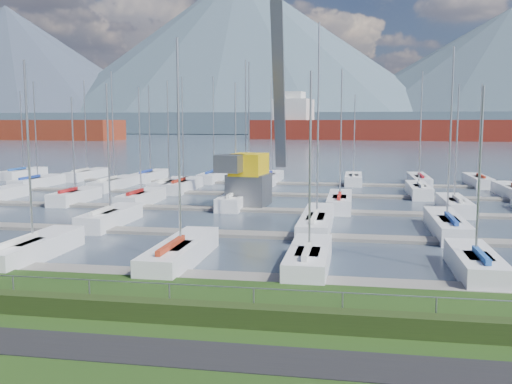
# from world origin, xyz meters

# --- Properties ---
(path) EXTENTS (160.00, 2.00, 0.04)m
(path) POSITION_xyz_m (0.00, -3.00, 0.01)
(path) COLOR black
(path) RESTS_ON grass
(water) EXTENTS (800.00, 540.00, 0.20)m
(water) POSITION_xyz_m (0.00, 260.00, -0.40)
(water) COLOR #3B4757
(hedge) EXTENTS (80.00, 0.70, 0.70)m
(hedge) POSITION_xyz_m (0.00, -0.40, 0.35)
(hedge) COLOR #223212
(hedge) RESTS_ON grass
(fence) EXTENTS (80.00, 0.04, 0.04)m
(fence) POSITION_xyz_m (0.00, 0.00, 1.20)
(fence) COLOR gray
(fence) RESTS_ON grass
(foothill) EXTENTS (900.00, 80.00, 12.00)m
(foothill) POSITION_xyz_m (0.00, 330.00, 6.00)
(foothill) COLOR #445664
(foothill) RESTS_ON water
(mountains) EXTENTS (1190.00, 360.00, 115.00)m
(mountains) POSITION_xyz_m (7.35, 404.62, 46.68)
(mountains) COLOR #414D5F
(mountains) RESTS_ON water
(docks) EXTENTS (90.00, 41.60, 0.25)m
(docks) POSITION_xyz_m (0.00, 26.00, -0.22)
(docks) COLOR slate
(docks) RESTS_ON water
(crane) EXTENTS (4.97, 13.33, 22.35)m
(crane) POSITION_xyz_m (-2.92, 29.22, 5.33)
(crane) COLOR slate
(crane) RESTS_ON water
(cargo_ship_west) EXTENTS (94.85, 25.86, 21.50)m
(cargo_ship_west) POSITION_xyz_m (-136.48, 192.61, 3.60)
(cargo_ship_west) COLOR maroon
(cargo_ship_west) RESTS_ON water
(cargo_ship_mid) EXTENTS (108.73, 34.94, 21.50)m
(cargo_ship_mid) POSITION_xyz_m (12.78, 211.89, 3.47)
(cargo_ship_mid) COLOR maroon
(cargo_ship_mid) RESTS_ON water
(sailboat_fleet) EXTENTS (75.17, 50.02, 13.66)m
(sailboat_fleet) POSITION_xyz_m (-2.40, 29.76, 5.50)
(sailboat_fleet) COLOR beige
(sailboat_fleet) RESTS_ON water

